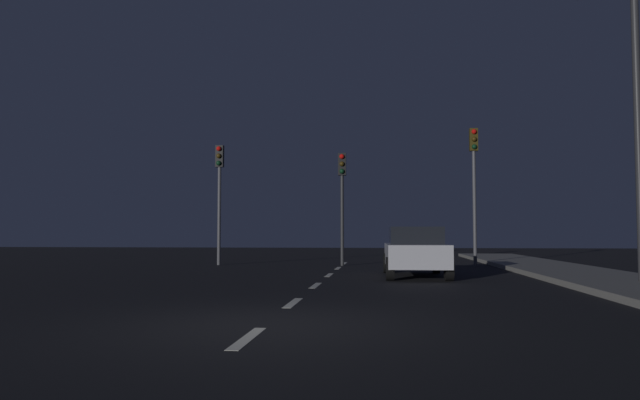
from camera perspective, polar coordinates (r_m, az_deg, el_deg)
ground_plane at (r=15.68m, az=-0.17°, el=-7.89°), size 80.00×80.00×0.00m
sidewalk_curb_right at (r=16.65m, az=26.65°, el=-7.02°), size 3.00×40.00×0.15m
lane_stripe_nearest at (r=7.63m, az=-6.85°, el=-12.80°), size 0.16×1.60×0.01m
lane_stripe_second at (r=11.34m, az=-2.56°, el=-9.66°), size 0.16×1.60×0.01m
lane_stripe_third at (r=15.09m, az=-0.42°, el=-8.06°), size 0.16×1.60×0.01m
lane_stripe_fourth at (r=18.86m, az=0.86°, el=-7.09°), size 0.16×1.60×0.01m
lane_stripe_fifth at (r=22.64m, az=1.71°, el=-6.44°), size 0.16×1.60×0.01m
lane_stripe_sixth at (r=26.43m, az=2.31°, el=-5.97°), size 0.16×1.60×0.01m
traffic_signal_left at (r=25.32m, az=-9.48°, el=1.78°), size 0.32×0.38×4.94m
traffic_signal_center at (r=24.45m, az=2.10°, el=1.31°), size 0.32×0.38×4.55m
traffic_signal_right at (r=24.72m, az=14.33°, el=2.74°), size 0.32×0.38×5.47m
car_stopped_ahead at (r=18.34m, az=8.95°, el=-4.79°), size 1.89×4.36×1.48m
street_lamp_right at (r=16.55m, az=27.00°, el=8.00°), size 1.64×0.36×7.36m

